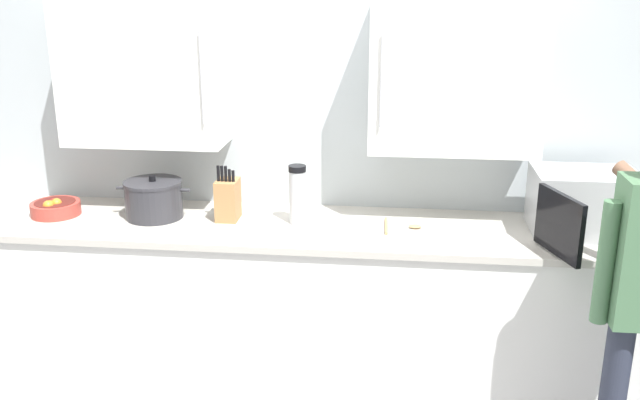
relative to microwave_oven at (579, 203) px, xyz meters
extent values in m
cube|color=#B2BCC1|center=(-1.42, 0.35, 0.31)|extent=(4.21, 0.10, 2.83)
cube|color=white|center=(-2.21, 0.14, 0.58)|extent=(0.84, 0.32, 0.75)
cylinder|color=#B7BABF|center=(-1.85, -0.04, 0.58)|extent=(0.01, 0.01, 0.45)
cube|color=white|center=(-0.62, 0.14, 0.58)|extent=(0.84, 0.32, 0.75)
cylinder|color=#B7BABF|center=(-0.98, -0.04, 0.58)|extent=(0.01, 0.01, 0.45)
cube|color=white|center=(-1.42, -0.03, -0.65)|extent=(3.76, 0.64, 0.91)
cube|color=#BCB7AD|center=(-1.42, -0.03, -0.17)|extent=(3.80, 0.68, 0.03)
cube|color=#B7BABF|center=(0.02, 0.01, 0.00)|extent=(0.50, 0.36, 0.31)
cube|color=beige|center=(-0.04, 0.00, 0.00)|extent=(0.32, 0.31, 0.25)
cube|color=black|center=(0.20, -0.17, 0.00)|extent=(0.14, 0.01, 0.28)
cube|color=black|center=(-0.16, -0.34, 0.00)|extent=(0.14, 0.34, 0.28)
cylinder|color=tan|center=(-0.94, -0.03, -0.15)|extent=(0.02, 0.23, 0.01)
ellipsoid|color=tan|center=(-0.79, -0.03, -0.14)|extent=(0.07, 0.05, 0.02)
cylinder|color=#B7BABF|center=(-1.39, -0.02, -0.02)|extent=(0.09, 0.09, 0.28)
cylinder|color=black|center=(-1.39, -0.02, 0.14)|extent=(0.09, 0.09, 0.03)
cylinder|color=#2D2D33|center=(-2.15, -0.01, -0.06)|extent=(0.30, 0.30, 0.18)
cylinder|color=#2D2D33|center=(-2.15, -0.01, 0.04)|extent=(0.30, 0.30, 0.02)
cylinder|color=black|center=(-2.15, -0.01, 0.06)|extent=(0.04, 0.04, 0.03)
cylinder|color=#2D2D33|center=(-2.32, -0.01, 0.00)|extent=(0.05, 0.02, 0.02)
cylinder|color=#2D2D33|center=(-1.98, -0.01, 0.00)|extent=(0.05, 0.02, 0.02)
cube|color=#A37547|center=(-1.76, 0.00, -0.05)|extent=(0.11, 0.15, 0.21)
cylinder|color=black|center=(-1.80, -0.02, 0.10)|extent=(0.02, 0.02, 0.08)
cylinder|color=black|center=(-1.78, -0.02, 0.10)|extent=(0.02, 0.02, 0.08)
cylinder|color=black|center=(-1.76, -0.02, 0.10)|extent=(0.02, 0.02, 0.08)
cylinder|color=black|center=(-1.74, -0.02, 0.09)|extent=(0.02, 0.02, 0.06)
cylinder|color=black|center=(-1.72, -0.02, 0.09)|extent=(0.02, 0.02, 0.06)
cylinder|color=#AD3D33|center=(-2.69, -0.03, -0.12)|extent=(0.26, 0.26, 0.07)
cylinder|color=#561E19|center=(-2.69, -0.03, -0.10)|extent=(0.21, 0.21, 0.04)
sphere|color=orange|center=(-2.67, -0.05, -0.09)|extent=(0.06, 0.06, 0.06)
sphere|color=orange|center=(-2.70, -0.09, -0.09)|extent=(0.06, 0.06, 0.06)
sphere|color=orange|center=(-2.70, -0.06, -0.09)|extent=(0.05, 0.05, 0.05)
sphere|color=red|center=(-2.70, -0.03, -0.09)|extent=(0.05, 0.05, 0.05)
cylinder|color=#47704C|center=(-0.06, -0.71, -0.03)|extent=(0.07, 0.07, 0.51)
camera|label=1|loc=(-0.89, -3.37, 1.04)|focal=39.23mm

